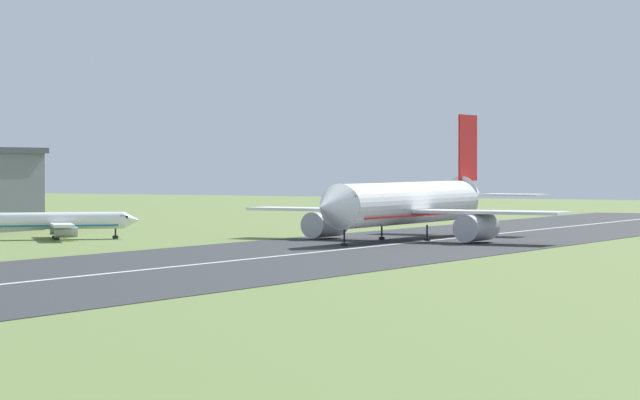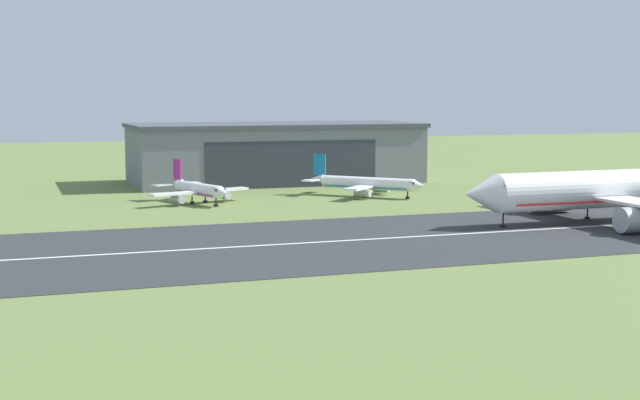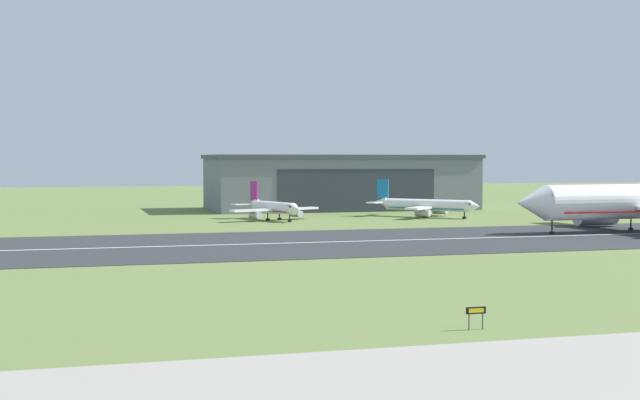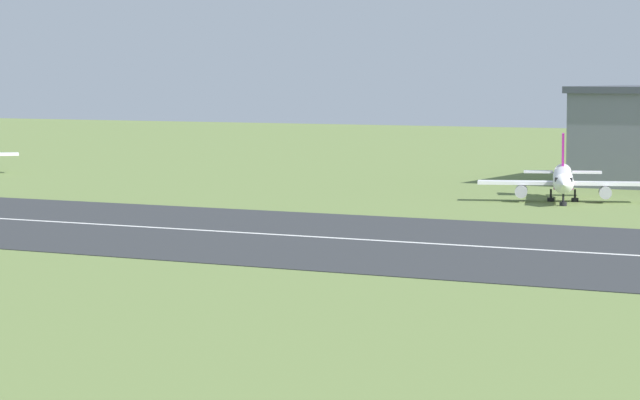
% 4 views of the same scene
% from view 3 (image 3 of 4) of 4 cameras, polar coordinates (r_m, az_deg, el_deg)
% --- Properties ---
extents(ground_plane, '(663.75, 663.75, 0.00)m').
position_cam_3_polar(ground_plane, '(70.14, -6.53, -7.45)').
color(ground_plane, olive).
extents(runway_strip, '(423.75, 41.67, 0.06)m').
position_cam_3_polar(runway_strip, '(125.98, -10.69, -2.97)').
color(runway_strip, '#2B2D30').
rests_on(runway_strip, ground_plane).
extents(runway_centreline, '(381.38, 0.70, 0.01)m').
position_cam_3_polar(runway_centreline, '(125.97, -10.69, -2.95)').
color(runway_centreline, silver).
rests_on(runway_centreline, runway_strip).
extents(taxiway_road, '(317.81, 15.38, 0.05)m').
position_cam_3_polar(taxiway_road, '(49.04, -2.29, -11.84)').
color(taxiway_road, gray).
rests_on(taxiway_road, ground_plane).
extents(hangar_building, '(63.91, 28.09, 13.19)m').
position_cam_3_polar(hangar_building, '(216.86, 1.30, 1.17)').
color(hangar_building, slate).
rests_on(hangar_building, ground_plane).
extents(airplane_parked_west, '(19.25, 18.96, 7.66)m').
position_cam_3_polar(airplane_parked_west, '(177.30, -3.00, -0.50)').
color(airplane_parked_west, white).
rests_on(airplane_parked_west, ground_plane).
extents(airplane_parked_centre, '(20.56, 21.24, 7.85)m').
position_cam_3_polar(airplane_parked_centre, '(187.37, 6.80, -0.34)').
color(airplane_parked_centre, white).
rests_on(airplane_parked_centre, ground_plane).
extents(runway_sign, '(1.53, 0.13, 1.66)m').
position_cam_3_polar(runway_sign, '(65.41, 9.95, -7.11)').
color(runway_sign, '#4C4C51').
rests_on(runway_sign, ground_plane).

